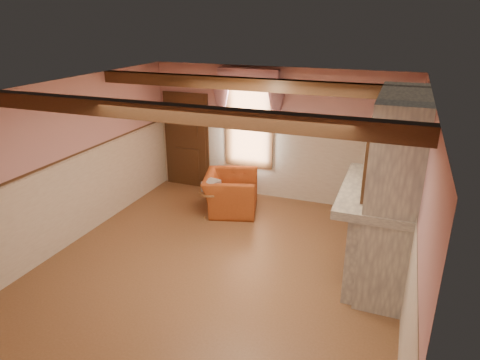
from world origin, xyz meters
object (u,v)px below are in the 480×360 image
at_px(radiator, 232,183).
at_px(bowl, 380,185).
at_px(side_table, 211,204).
at_px(oil_lamp, 382,172).
at_px(armchair, 231,192).
at_px(mantel_clock, 383,167).

height_order(radiator, bowl, bowl).
relative_size(side_table, oil_lamp, 1.96).
relative_size(armchair, radiator, 1.68).
distance_m(side_table, bowl, 3.47).
height_order(armchair, radiator, armchair).
bearing_deg(oil_lamp, bowl, -90.00).
height_order(bowl, mantel_clock, mantel_clock).
relative_size(mantel_clock, oil_lamp, 0.86).
xyz_separation_m(radiator, oil_lamp, (3.13, -1.77, 1.26)).
height_order(armchair, oil_lamp, oil_lamp).
xyz_separation_m(bowl, mantel_clock, (0.00, 0.66, 0.06)).
relative_size(radiator, oil_lamp, 2.50).
distance_m(side_table, radiator, 1.15).
relative_size(side_table, bowl, 1.60).
bearing_deg(armchair, oil_lamp, -126.02).
bearing_deg(side_table, radiator, 90.56).
bearing_deg(bowl, armchair, 154.57).
distance_m(armchair, side_table, 0.51).
height_order(side_table, bowl, bowl).
distance_m(bowl, oil_lamp, 0.33).
height_order(bowl, oil_lamp, oil_lamp).
bearing_deg(side_table, mantel_clock, -5.00).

